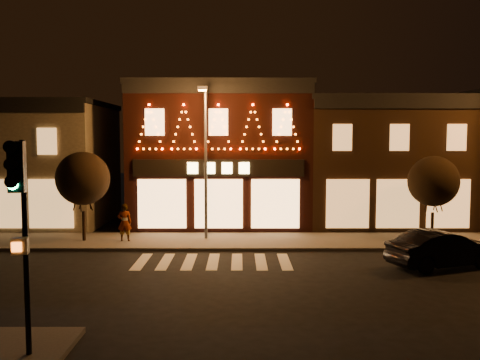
{
  "coord_description": "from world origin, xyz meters",
  "views": [
    {
      "loc": [
        1.11,
        -17.61,
        5.17
      ],
      "look_at": [
        1.13,
        4.0,
        3.44
      ],
      "focal_mm": 39.27,
      "sensor_mm": 36.0,
      "label": 1
    }
  ],
  "objects_px": {
    "dark_sedan": "(443,249)",
    "streetlamp_mid": "(205,151)",
    "traffic_signal_near": "(20,205)",
    "pedestrian": "(125,222)"
  },
  "relations": [
    {
      "from": "traffic_signal_near",
      "to": "pedestrian",
      "type": "height_order",
      "value": "traffic_signal_near"
    },
    {
      "from": "streetlamp_mid",
      "to": "pedestrian",
      "type": "distance_m",
      "value": 5.26
    },
    {
      "from": "traffic_signal_near",
      "to": "dark_sedan",
      "type": "bearing_deg",
      "value": 24.41
    },
    {
      "from": "traffic_signal_near",
      "to": "streetlamp_mid",
      "type": "xyz_separation_m",
      "value": [
        3.25,
        14.07,
        0.87
      ]
    },
    {
      "from": "traffic_signal_near",
      "to": "pedestrian",
      "type": "xyz_separation_m",
      "value": [
        -0.67,
        13.61,
        -2.59
      ]
    },
    {
      "from": "streetlamp_mid",
      "to": "pedestrian",
      "type": "bearing_deg",
      "value": -174.46
    },
    {
      "from": "streetlamp_mid",
      "to": "pedestrian",
      "type": "xyz_separation_m",
      "value": [
        -3.92,
        -0.46,
        -3.47
      ]
    },
    {
      "from": "streetlamp_mid",
      "to": "dark_sedan",
      "type": "xyz_separation_m",
      "value": [
        9.82,
        -5.13,
        -3.79
      ]
    },
    {
      "from": "traffic_signal_near",
      "to": "pedestrian",
      "type": "distance_m",
      "value": 13.87
    },
    {
      "from": "dark_sedan",
      "to": "streetlamp_mid",
      "type": "bearing_deg",
      "value": 43.6
    }
  ]
}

